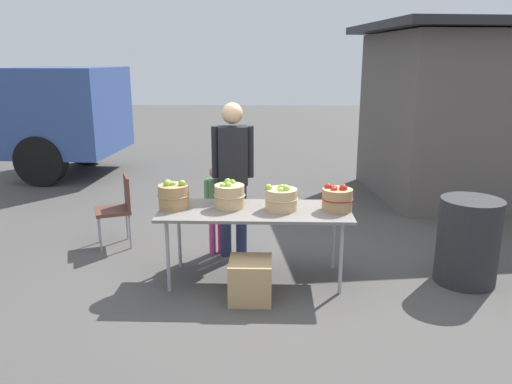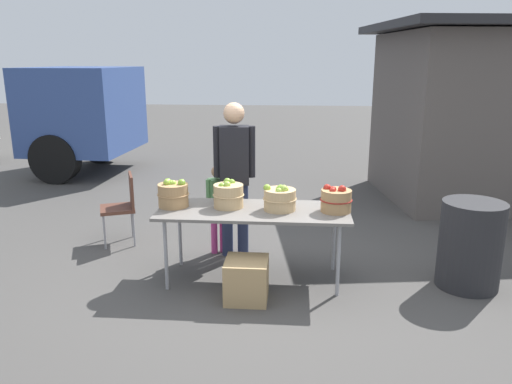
% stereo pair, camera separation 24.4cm
% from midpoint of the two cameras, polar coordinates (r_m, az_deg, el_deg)
% --- Properties ---
extents(ground_plane, '(40.00, 40.00, 0.00)m').
position_cam_midpoint_polar(ground_plane, '(5.22, -1.47, -9.92)').
color(ground_plane, '#474442').
extents(market_table, '(1.90, 0.76, 0.75)m').
position_cam_midpoint_polar(market_table, '(4.97, -1.52, -2.52)').
color(market_table, slate).
rests_on(market_table, ground).
extents(apple_basket_green_0, '(0.32, 0.32, 0.29)m').
position_cam_midpoint_polar(apple_basket_green_0, '(5.07, -10.79, -0.37)').
color(apple_basket_green_0, '#A87F51').
rests_on(apple_basket_green_0, market_table).
extents(apple_basket_green_1, '(0.32, 0.32, 0.28)m').
position_cam_midpoint_polar(apple_basket_green_1, '(5.00, -4.46, -0.41)').
color(apple_basket_green_1, tan).
rests_on(apple_basket_green_1, market_table).
extents(apple_basket_green_2, '(0.34, 0.34, 0.27)m').
position_cam_midpoint_polar(apple_basket_green_2, '(4.92, 1.48, -0.72)').
color(apple_basket_green_2, tan).
rests_on(apple_basket_green_2, market_table).
extents(apple_basket_red_0, '(0.32, 0.32, 0.27)m').
position_cam_midpoint_polar(apple_basket_red_0, '(4.94, 7.88, -0.77)').
color(apple_basket_red_0, '#A87F51').
rests_on(apple_basket_red_0, market_table).
extents(vendor_adult, '(0.46, 0.26, 1.75)m').
position_cam_midpoint_polar(vendor_adult, '(5.52, -3.93, 2.74)').
color(vendor_adult, '#262D4C').
rests_on(vendor_adult, ground).
extents(child_customer, '(0.25, 0.21, 1.04)m').
position_cam_midpoint_polar(child_customer, '(5.71, -5.84, -1.23)').
color(child_customer, '#CC3F8C').
rests_on(child_customer, ground).
extents(food_kiosk, '(3.88, 3.37, 2.74)m').
position_cam_midpoint_polar(food_kiosk, '(8.82, 22.86, 8.53)').
color(food_kiosk, '#59514C').
rests_on(food_kiosk, ground).
extents(folding_chair, '(0.52, 0.52, 0.86)m').
position_cam_midpoint_polar(folding_chair, '(6.23, -16.57, -1.41)').
color(folding_chair, brown).
rests_on(folding_chair, ground).
extents(trash_barrel, '(0.60, 0.60, 0.87)m').
position_cam_midpoint_polar(trash_barrel, '(5.39, 21.92, -5.25)').
color(trash_barrel, '#262628').
rests_on(trash_barrel, ground).
extents(produce_crate, '(0.40, 0.40, 0.40)m').
position_cam_midpoint_polar(produce_crate, '(4.73, -2.15, -10.05)').
color(produce_crate, tan).
rests_on(produce_crate, ground).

